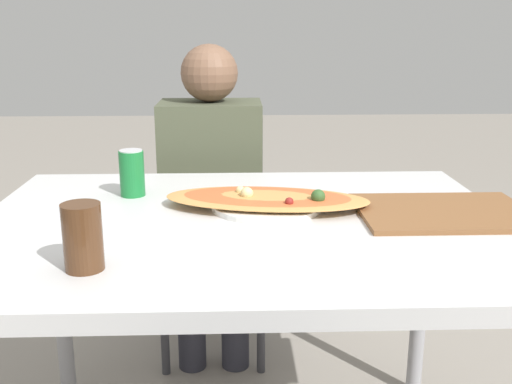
% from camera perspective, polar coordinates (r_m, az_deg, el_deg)
% --- Properties ---
extents(dining_table, '(1.27, 0.94, 0.76)m').
position_cam_1_polar(dining_table, '(1.44, -1.13, -5.31)').
color(dining_table, silver).
rests_on(dining_table, ground_plane).
extents(chair_far_seated, '(0.40, 0.40, 0.87)m').
position_cam_1_polar(chair_far_seated, '(2.26, -4.08, -2.78)').
color(chair_far_seated, '#4C4C4C').
rests_on(chair_far_seated, ground_plane).
extents(person_seated, '(0.35, 0.27, 1.15)m').
position_cam_1_polar(person_seated, '(2.10, -4.27, 0.87)').
color(person_seated, '#2D2D38').
rests_on(person_seated, ground_plane).
extents(pizza_main, '(0.54, 0.30, 0.06)m').
position_cam_1_polar(pizza_main, '(1.50, 1.06, -0.77)').
color(pizza_main, white).
rests_on(pizza_main, dining_table).
extents(soda_can, '(0.07, 0.07, 0.12)m').
position_cam_1_polar(soda_can, '(1.64, -11.73, 1.78)').
color(soda_can, '#197233').
rests_on(soda_can, dining_table).
extents(drink_glass, '(0.07, 0.07, 0.13)m').
position_cam_1_polar(drink_glass, '(1.16, -16.18, -4.14)').
color(drink_glass, '#4C2D19').
rests_on(drink_glass, dining_table).
extents(serving_tray, '(0.41, 0.30, 0.01)m').
position_cam_1_polar(serving_tray, '(1.53, 17.50, -1.82)').
color(serving_tray, brown).
rests_on(serving_tray, dining_table).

